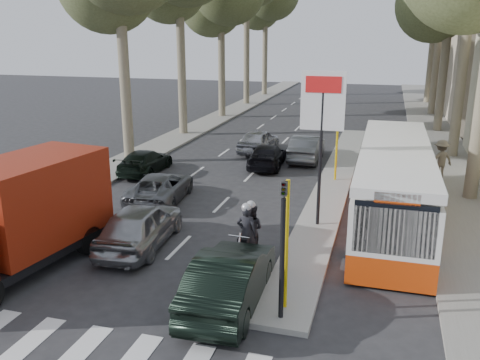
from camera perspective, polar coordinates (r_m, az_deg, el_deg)
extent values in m
plane|color=#28282B|center=(15.03, -6.66, -10.86)|extent=(120.00, 120.00, 0.00)
cube|color=gray|center=(38.03, 20.89, 4.93)|extent=(3.20, 70.00, 0.12)
cube|color=gray|center=(42.97, -2.15, 7.18)|extent=(2.40, 64.00, 0.12)
cube|color=gray|center=(24.33, 10.59, -0.13)|extent=(1.50, 26.00, 0.16)
cylinder|color=yellow|center=(12.54, 5.22, -7.67)|extent=(0.10, 0.10, 3.50)
cylinder|color=yellow|center=(18.13, 8.89, -0.20)|extent=(0.10, 0.10, 3.50)
cylinder|color=yellow|center=(23.92, 10.80, 3.72)|extent=(0.10, 0.10, 3.50)
cylinder|color=black|center=(17.91, 9.01, 2.41)|extent=(0.12, 0.12, 5.20)
cube|color=white|center=(17.55, 9.30, 8.77)|extent=(1.50, 0.10, 2.00)
cube|color=red|center=(17.43, 9.35, 10.53)|extent=(1.20, 0.02, 0.55)
cylinder|color=black|center=(12.16, 4.74, -9.24)|extent=(0.12, 0.12, 3.20)
imported|color=black|center=(11.60, 4.91, -2.53)|extent=(0.16, 0.41, 1.00)
cylinder|color=#6B604C|center=(27.83, -12.78, 10.45)|extent=(0.56, 0.56, 8.40)
cylinder|color=#6B604C|center=(35.05, -6.58, 12.31)|extent=(0.56, 0.56, 8.96)
cylinder|color=#6B604C|center=(42.49, -2.07, 12.51)|extent=(0.56, 0.56, 8.12)
sphere|color=#414A2A|center=(43.35, -3.21, 19.09)|extent=(5.20, 5.20, 5.20)
cylinder|color=#6B604C|center=(50.13, 0.74, 13.89)|extent=(0.56, 0.56, 9.52)
cylinder|color=#6B604C|center=(57.92, 2.81, 13.77)|extent=(0.56, 0.56, 8.68)
sphere|color=#414A2A|center=(58.75, 2.03, 18.95)|extent=(5.20, 5.20, 5.20)
cylinder|color=#6B604C|center=(30.59, 23.62, 10.80)|extent=(0.56, 0.56, 9.24)
cylinder|color=#6B604C|center=(38.56, 21.82, 10.80)|extent=(0.56, 0.56, 7.84)
sphere|color=#414A2A|center=(39.01, 20.98, 17.96)|extent=(5.20, 5.20, 5.20)
cylinder|color=#6B604C|center=(46.48, 21.17, 12.30)|extent=(0.56, 0.56, 8.96)
cylinder|color=#6B604C|center=(54.47, 20.61, 12.48)|extent=(0.56, 0.56, 8.40)
sphere|color=#414A2A|center=(55.01, 20.03, 17.90)|extent=(5.20, 5.20, 5.20)
imported|color=#93969A|center=(17.01, -11.14, -5.00)|extent=(2.10, 4.51, 1.49)
imported|color=black|center=(13.29, -1.15, -10.96)|extent=(1.73, 4.57, 1.49)
imported|color=#54575C|center=(21.46, -8.93, -0.80)|extent=(2.52, 4.56, 1.21)
imported|color=black|center=(26.66, 3.06, 2.72)|extent=(1.99, 4.23, 1.19)
imported|color=#A5A7AD|center=(29.99, 2.10, 4.44)|extent=(1.94, 4.16, 1.38)
imported|color=#44474B|center=(28.25, 7.52, 3.61)|extent=(1.51, 4.31, 1.42)
imported|color=black|center=(25.91, -10.61, 2.05)|extent=(1.80, 4.12, 1.18)
cube|color=black|center=(16.41, -23.59, -7.61)|extent=(3.06, 6.40, 0.26)
cylinder|color=black|center=(18.30, -21.57, -5.28)|extent=(0.43, 0.96, 0.92)
cylinder|color=black|center=(16.97, -16.63, -6.48)|extent=(0.43, 0.96, 0.92)
cube|color=maroon|center=(16.44, -22.09, -2.05)|extent=(2.91, 4.58, 2.56)
cube|color=#D33D0B|center=(19.65, 16.58, -3.12)|extent=(2.43, 11.13, 0.87)
cube|color=white|center=(19.31, 16.85, 0.13)|extent=(2.43, 11.13, 1.45)
cube|color=black|center=(19.23, 16.92, 0.96)|extent=(2.45, 10.68, 0.82)
cube|color=white|center=(19.05, 17.11, 3.21)|extent=(2.43, 11.13, 0.29)
cube|color=black|center=(14.00, 16.95, -5.34)|extent=(2.13, 0.06, 1.45)
cube|color=#D33D0B|center=(13.72, 17.24, -2.03)|extent=(1.16, 0.06, 0.31)
cylinder|color=black|center=(16.36, 12.68, -7.15)|extent=(0.27, 0.93, 0.93)
cylinder|color=black|center=(16.42, 20.35, -7.72)|extent=(0.27, 0.93, 0.93)
cylinder|color=black|center=(22.87, 13.86, -0.46)|extent=(0.27, 0.93, 0.93)
cylinder|color=black|center=(22.91, 19.30, -0.88)|extent=(0.27, 0.93, 0.93)
cylinder|color=black|center=(15.17, -0.29, -9.07)|extent=(0.14, 0.67, 0.66)
cylinder|color=black|center=(16.51, 1.57, -6.90)|extent=(0.14, 0.67, 0.66)
cylinder|color=silver|center=(15.07, -0.19, -7.61)|extent=(0.09, 0.42, 0.83)
cube|color=black|center=(15.83, 0.75, -7.42)|extent=(0.28, 0.79, 0.31)
cube|color=black|center=(15.54, 0.50, -6.77)|extent=(0.34, 0.48, 0.23)
cube|color=black|center=(16.01, 1.11, -6.29)|extent=(0.33, 0.69, 0.12)
cylinder|color=silver|center=(14.99, -0.11, -6.36)|extent=(0.64, 0.08, 0.04)
imported|color=black|center=(15.65, 0.75, -5.89)|extent=(0.66, 0.45, 1.74)
imported|color=black|center=(16.04, 1.23, -5.55)|extent=(0.82, 0.49, 1.63)
sphere|color=#B2B2B7|center=(15.32, 0.70, -3.13)|extent=(0.29, 0.29, 0.29)
sphere|color=#B2B2B7|center=(15.72, 1.22, -2.84)|extent=(0.29, 0.29, 0.29)
imported|color=#42344F|center=(18.87, 21.03, -2.51)|extent=(0.86, 1.26, 1.96)
imported|color=#716755|center=(25.75, 21.60, 2.15)|extent=(1.32, 1.07, 1.88)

